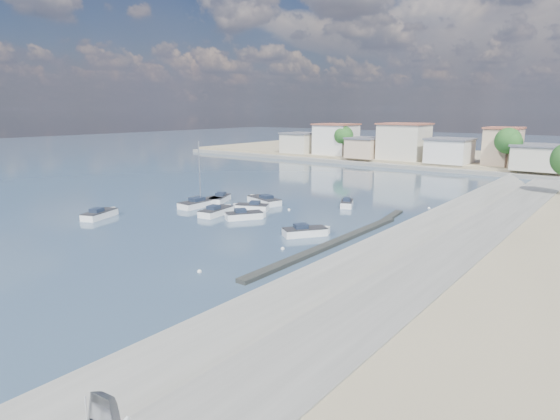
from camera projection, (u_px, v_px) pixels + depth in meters
name	position (u px, v px, depth m)	size (l,w,h in m)	color
ground	(396.00, 194.00, 72.50)	(400.00, 400.00, 0.00)	#283B51
seawall_walkway	(464.00, 251.00, 40.38)	(5.00, 90.00, 1.80)	slate
breakwater	(345.00, 238.00, 47.27)	(2.00, 31.02, 0.35)	black
far_shore_land	(487.00, 161.00, 112.42)	(160.00, 40.00, 1.40)	gray
far_shore_quay	(459.00, 171.00, 96.30)	(160.00, 2.50, 0.80)	slate
far_town	(525.00, 150.00, 93.46)	(113.01, 12.80, 8.35)	beige
shore_trees	(502.00, 145.00, 87.83)	(74.56, 38.32, 7.92)	#38281E
motorboat_a	(101.00, 214.00, 56.78)	(3.40, 5.31, 1.48)	white
motorboat_b	(246.00, 216.00, 56.09)	(3.87, 4.59, 1.48)	white
motorboat_c	(263.00, 200.00, 65.41)	(6.31, 3.66, 1.48)	white
motorboat_d	(250.00, 208.00, 60.71)	(4.56, 3.34, 1.48)	white
motorboat_e	(217.00, 211.00, 58.41)	(2.78, 5.67, 1.48)	white
motorboat_f	(347.00, 204.00, 63.28)	(2.89, 4.03, 1.48)	white
motorboat_g	(219.00, 200.00, 66.03)	(3.74, 5.25, 1.48)	white
motorboat_h	(307.00, 232.00, 48.66)	(4.08, 4.71, 1.48)	white
sailboat	(202.00, 203.00, 63.63)	(2.24, 7.17, 9.00)	white
mooring_buoys	(325.00, 239.00, 47.34)	(19.24, 35.90, 0.35)	white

